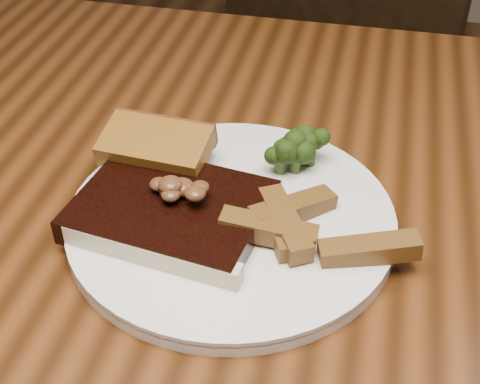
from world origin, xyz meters
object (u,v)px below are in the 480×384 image
(chair_far, at_px, (355,84))
(plate, at_px, (231,221))
(dining_table, at_px, (247,287))
(potato_wedges, at_px, (321,221))
(garlic_bread, at_px, (157,162))
(steak, at_px, (171,211))

(chair_far, xyz_separation_m, plate, (-0.08, -0.74, 0.25))
(dining_table, relative_size, potato_wedges, 14.56)
(plate, height_order, garlic_bread, garlic_bread)
(dining_table, xyz_separation_m, chair_far, (0.07, 0.72, -0.15))
(chair_far, height_order, garlic_bread, chair_far)
(steak, bearing_deg, plate, 29.57)
(chair_far, height_order, steak, chair_far)
(garlic_bread, distance_m, potato_wedges, 0.18)
(plate, relative_size, steak, 1.81)
(garlic_bread, xyz_separation_m, potato_wedges, (0.17, -0.05, 0.00))
(plate, bearing_deg, chair_far, 83.92)
(dining_table, bearing_deg, steak, -153.87)
(dining_table, xyz_separation_m, plate, (-0.01, -0.01, 0.10))
(dining_table, height_order, chair_far, chair_far)
(chair_far, height_order, plate, chair_far)
(plate, xyz_separation_m, steak, (-0.05, -0.02, 0.02))
(garlic_bread, height_order, potato_wedges, potato_wedges)
(steak, bearing_deg, chair_far, 88.72)
(steak, xyz_separation_m, potato_wedges, (0.13, 0.02, -0.00))
(dining_table, relative_size, plate, 5.30)
(garlic_bread, relative_size, potato_wedges, 0.95)
(garlic_bread, bearing_deg, steak, -57.89)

